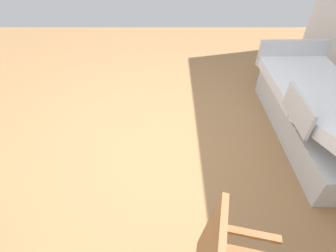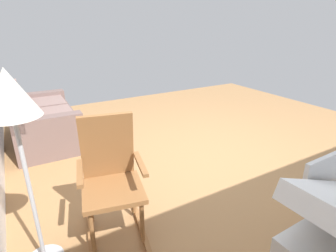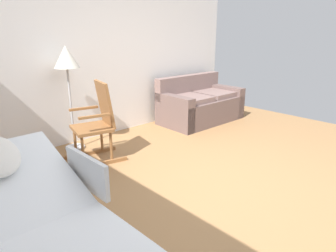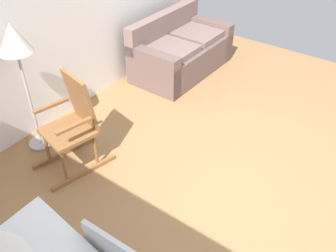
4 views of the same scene
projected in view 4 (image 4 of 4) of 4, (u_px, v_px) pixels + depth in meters
The scene contains 5 objects.
ground_plane at pixel (236, 193), 3.73m from camera, with size 6.93×6.93×0.00m, color #9E7247.
back_wall at pixel (47, 9), 4.09m from camera, with size 5.74×0.10×2.70m, color white.
couch at pixel (181, 52), 5.59m from camera, with size 1.61×0.87×0.85m.
rocking_chair at pixel (73, 125), 3.80m from camera, with size 0.84×0.62×1.05m.
floor_lamp at pixel (16, 47), 3.60m from camera, with size 0.34×0.34×1.48m.
Camera 4 is at (-2.47, -0.94, 2.80)m, focal length 39.42 mm.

